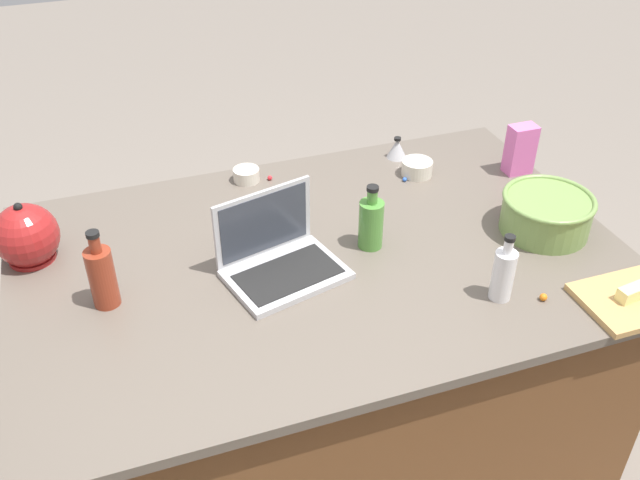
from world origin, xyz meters
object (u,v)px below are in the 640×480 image
at_px(mixing_bowl_large, 546,213).
at_px(bottle_olive, 371,223).
at_px(bottle_vinegar, 503,273).
at_px(ramekin_medium, 246,175).
at_px(laptop, 279,257).
at_px(butter_stick_left, 636,291).
at_px(kettle, 26,236).
at_px(ramekin_small, 417,168).
at_px(candy_bag, 520,149).
at_px(cutting_board, 637,298).
at_px(kitchen_timer, 397,148).
at_px(bottle_soy, 102,276).

height_order(mixing_bowl_large, bottle_olive, bottle_olive).
height_order(bottle_vinegar, ramekin_medium, bottle_vinegar).
distance_m(laptop, butter_stick_left, 0.94).
relative_size(bottle_olive, bottle_vinegar, 1.02).
height_order(laptop, kettle, laptop).
distance_m(ramekin_small, candy_bag, 0.35).
distance_m(cutting_board, ramekin_small, 0.83).
bearing_deg(butter_stick_left, laptop, -27.45).
height_order(bottle_olive, butter_stick_left, bottle_olive).
height_order(bottle_olive, bottle_vinegar, bottle_olive).
bearing_deg(kitchen_timer, bottle_olive, 57.58).
height_order(laptop, kitchen_timer, laptop).
bearing_deg(ramekin_small, kitchen_timer, -84.41).
height_order(bottle_soy, kettle, bottle_soy).
xyz_separation_m(laptop, mixing_bowl_large, (-0.80, 0.07, 0.02)).
bearing_deg(ramekin_medium, bottle_vinegar, 120.67).
xyz_separation_m(ramekin_small, candy_bag, (-0.33, 0.09, 0.06)).
height_order(laptop, bottle_olive, laptop).
xyz_separation_m(kettle, ramekin_medium, (-0.68, -0.22, -0.06)).
bearing_deg(kettle, ramekin_medium, -161.91).
bearing_deg(mixing_bowl_large, ramekin_small, -63.50).
distance_m(butter_stick_left, ramekin_medium, 1.24).
bearing_deg(laptop, bottle_soy, -1.84).
height_order(mixing_bowl_large, ramekin_medium, mixing_bowl_large).
relative_size(mixing_bowl_large, bottle_vinegar, 1.39).
height_order(bottle_soy, cutting_board, bottle_soy).
bearing_deg(mixing_bowl_large, bottle_soy, -3.94).
relative_size(bottle_soy, ramekin_small, 2.17).
height_order(bottle_vinegar, kitchen_timer, bottle_vinegar).
distance_m(cutting_board, butter_stick_left, 0.03).
bearing_deg(bottle_soy, ramekin_small, -162.08).
xyz_separation_m(bottle_soy, bottle_olive, (-0.75, -0.01, -0.01)).
bearing_deg(laptop, kitchen_timer, -139.68).
relative_size(laptop, butter_stick_left, 3.23).
bearing_deg(cutting_board, mixing_bowl_large, -83.27).
bearing_deg(kettle, mixing_bowl_large, 166.20).
bearing_deg(bottle_soy, bottle_olive, -179.01).
height_order(bottle_olive, candy_bag, bottle_olive).
relative_size(cutting_board, candy_bag, 1.75).
distance_m(laptop, cutting_board, 0.95).
xyz_separation_m(cutting_board, ramekin_small, (0.26, -0.79, 0.02)).
height_order(cutting_board, ramekin_small, ramekin_small).
bearing_deg(laptop, bottle_olive, -174.42).
bearing_deg(laptop, ramekin_medium, -94.23).
bearing_deg(laptop, mixing_bowl_large, 174.85).
xyz_separation_m(bottle_soy, bottle_vinegar, (-0.98, 0.32, -0.01)).
bearing_deg(candy_bag, butter_stick_left, 83.02).
bearing_deg(kettle, bottle_soy, 124.28).
bearing_deg(butter_stick_left, bottle_vinegar, -22.65).
xyz_separation_m(bottle_soy, kitchen_timer, (-1.04, -0.48, -0.05)).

